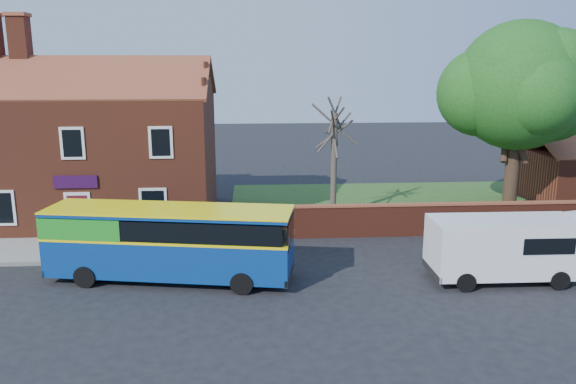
{
  "coord_description": "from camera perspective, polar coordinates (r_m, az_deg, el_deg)",
  "views": [
    {
      "loc": [
        1.11,
        -18.64,
        8.15
      ],
      "look_at": [
        2.73,
        5.0,
        2.72
      ],
      "focal_mm": 35.0,
      "sensor_mm": 36.0,
      "label": 1
    }
  ],
  "objects": [
    {
      "name": "ground",
      "position": [
        20.37,
        -6.84,
        -10.78
      ],
      "size": [
        120.0,
        120.0,
        0.0
      ],
      "primitive_type": "plane",
      "color": "black",
      "rests_on": "ground"
    },
    {
      "name": "boundary_wall",
      "position": [
        29.2,
        20.28,
        -2.48
      ],
      "size": [
        22.0,
        0.38,
        1.6
      ],
      "color": "maroon",
      "rests_on": "ground"
    },
    {
      "name": "bare_tree",
      "position": [
        29.95,
        4.69,
        3.27
      ],
      "size": [
        2.31,
        2.75,
        6.17
      ],
      "color": "#4C4238",
      "rests_on": "ground"
    },
    {
      "name": "shop_building",
      "position": [
        31.57,
        -18.84,
        3.58
      ],
      "size": [
        12.3,
        8.13,
        10.5
      ],
      "color": "brown",
      "rests_on": "ground"
    },
    {
      "name": "kerb",
      "position": [
        25.37,
        -22.49,
        -6.7
      ],
      "size": [
        18.0,
        0.15,
        0.14
      ],
      "primitive_type": "cube",
      "color": "slate",
      "rests_on": "ground"
    },
    {
      "name": "grass_strip",
      "position": [
        34.76,
        16.21,
        -1.15
      ],
      "size": [
        26.0,
        12.0,
        0.04
      ],
      "primitive_type": "cube",
      "color": "#426B28",
      "rests_on": "ground"
    },
    {
      "name": "pavement",
      "position": [
        26.94,
        -21.33,
        -5.49
      ],
      "size": [
        18.0,
        3.5,
        0.12
      ],
      "primitive_type": "cube",
      "color": "gray",
      "rests_on": "ground"
    },
    {
      "name": "large_tree",
      "position": [
        32.45,
        22.41,
        9.58
      ],
      "size": [
        8.53,
        6.75,
        10.4
      ],
      "color": "black",
      "rests_on": "ground"
    },
    {
      "name": "van_near",
      "position": [
        22.98,
        21.04,
        -5.19
      ],
      "size": [
        5.54,
        2.36,
        2.42
      ],
      "rotation": [
        0.0,
        0.0,
        -0.01
      ],
      "color": "white",
      "rests_on": "ground"
    },
    {
      "name": "bus",
      "position": [
        21.98,
        -12.62,
        -4.72
      ],
      "size": [
        9.57,
        3.97,
        2.84
      ],
      "rotation": [
        0.0,
        0.0,
        -0.18
      ],
      "color": "navy",
      "rests_on": "ground"
    }
  ]
}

